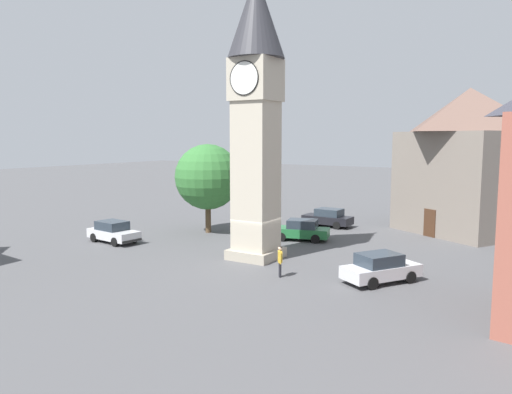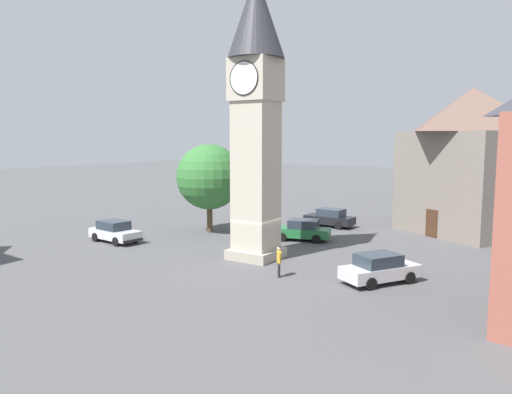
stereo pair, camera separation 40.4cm
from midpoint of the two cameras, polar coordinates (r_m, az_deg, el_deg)
name	(u,v)px [view 1 (the left image)]	position (r m, az deg, el deg)	size (l,w,h in m)	color
ground_plane	(256,258)	(30.98, -0.38, -7.05)	(200.00, 200.00, 0.00)	#4C4C4F
clock_tower	(256,94)	(30.20, -0.39, 11.83)	(3.44, 3.44, 17.30)	#A59C89
car_blue_kerb	(301,230)	(36.26, 4.88, -3.80)	(4.44, 2.79, 1.53)	#236B38
car_silver_kerb	(113,232)	(36.90, -16.44, -3.87)	(4.28, 2.13, 1.53)	silver
car_red_corner	(381,268)	(26.46, 13.76, -7.95)	(3.61, 4.40, 1.53)	silver
car_white_side	(328,218)	(42.13, 8.01, -2.36)	(4.18, 1.91, 1.53)	black
pedestrian	(280,259)	(26.64, 2.36, -7.11)	(0.39, 0.48, 1.69)	black
tree	(208,177)	(38.85, -5.89, 2.31)	(5.13, 5.13, 6.98)	brown
building_terrace_right	(467,160)	(41.84, 22.90, 3.98)	(11.77, 11.33, 11.27)	slate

